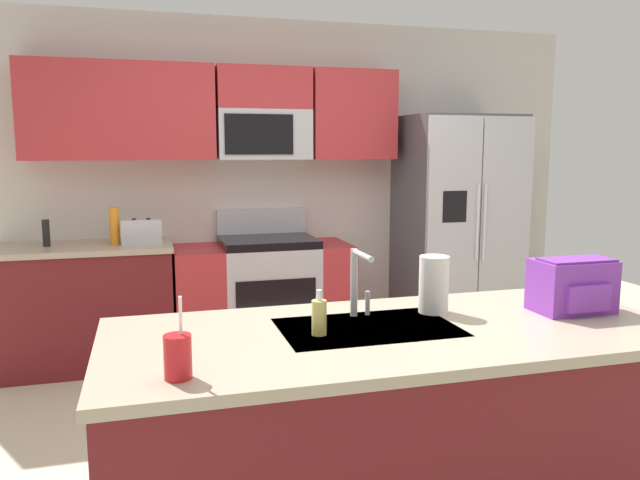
{
  "coord_description": "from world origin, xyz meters",
  "views": [
    {
      "loc": [
        -1.01,
        -2.86,
        1.58
      ],
      "look_at": [
        -0.03,
        0.6,
        1.05
      ],
      "focal_mm": 34.67,
      "sensor_mm": 36.0,
      "label": 1
    }
  ],
  "objects_px": {
    "toaster": "(142,231)",
    "pepper_mill": "(46,233)",
    "refrigerator": "(457,229)",
    "bottle_orange": "(115,226)",
    "paper_towel_roll": "(434,284)",
    "soap_dispenser": "(319,317)",
    "sink_faucet": "(358,277)",
    "drink_cup_red": "(178,356)",
    "range_oven": "(264,295)",
    "backpack": "(573,284)"
  },
  "relations": [
    {
      "from": "refrigerator",
      "to": "backpack",
      "type": "height_order",
      "value": "refrigerator"
    },
    {
      "from": "soap_dispenser",
      "to": "paper_towel_roll",
      "type": "relative_size",
      "value": 0.71
    },
    {
      "from": "sink_faucet",
      "to": "paper_towel_roll",
      "type": "relative_size",
      "value": 1.17
    },
    {
      "from": "bottle_orange",
      "to": "backpack",
      "type": "xyz_separation_m",
      "value": [
        1.94,
        -2.45,
        -0.02
      ]
    },
    {
      "from": "range_oven",
      "to": "toaster",
      "type": "bearing_deg",
      "value": -176.66
    },
    {
      "from": "pepper_mill",
      "to": "bottle_orange",
      "type": "distance_m",
      "value": 0.47
    },
    {
      "from": "range_oven",
      "to": "backpack",
      "type": "height_order",
      "value": "backpack"
    },
    {
      "from": "toaster",
      "to": "pepper_mill",
      "type": "relative_size",
      "value": 1.47
    },
    {
      "from": "soap_dispenser",
      "to": "paper_towel_roll",
      "type": "xyz_separation_m",
      "value": [
        0.55,
        0.17,
        0.05
      ]
    },
    {
      "from": "drink_cup_red",
      "to": "bottle_orange",
      "type": "bearing_deg",
      "value": 96.11
    },
    {
      "from": "toaster",
      "to": "sink_faucet",
      "type": "height_order",
      "value": "sink_faucet"
    },
    {
      "from": "range_oven",
      "to": "toaster",
      "type": "relative_size",
      "value": 4.86
    },
    {
      "from": "sink_faucet",
      "to": "soap_dispenser",
      "type": "xyz_separation_m",
      "value": [
        -0.21,
        -0.18,
        -0.1
      ]
    },
    {
      "from": "bottle_orange",
      "to": "sink_faucet",
      "type": "bearing_deg",
      "value": -65.68
    },
    {
      "from": "refrigerator",
      "to": "sink_faucet",
      "type": "distance_m",
      "value": 2.83
    },
    {
      "from": "drink_cup_red",
      "to": "paper_towel_roll",
      "type": "xyz_separation_m",
      "value": [
        1.07,
        0.49,
        0.05
      ]
    },
    {
      "from": "soap_dispenser",
      "to": "sink_faucet",
      "type": "bearing_deg",
      "value": 40.7
    },
    {
      "from": "backpack",
      "to": "range_oven",
      "type": "bearing_deg",
      "value": 108.88
    },
    {
      "from": "refrigerator",
      "to": "toaster",
      "type": "bearing_deg",
      "value": 179.56
    },
    {
      "from": "pepper_mill",
      "to": "drink_cup_red",
      "type": "xyz_separation_m",
      "value": [
        0.76,
        -2.84,
        -0.03
      ]
    },
    {
      "from": "soap_dispenser",
      "to": "pepper_mill",
      "type": "bearing_deg",
      "value": 116.93
    },
    {
      "from": "drink_cup_red",
      "to": "range_oven",
      "type": "bearing_deg",
      "value": 74.57
    },
    {
      "from": "refrigerator",
      "to": "bottle_orange",
      "type": "height_order",
      "value": "refrigerator"
    },
    {
      "from": "pepper_mill",
      "to": "sink_faucet",
      "type": "relative_size",
      "value": 0.68
    },
    {
      "from": "soap_dispenser",
      "to": "backpack",
      "type": "distance_m",
      "value": 1.12
    },
    {
      "from": "toaster",
      "to": "pepper_mill",
      "type": "xyz_separation_m",
      "value": [
        -0.65,
        0.05,
        0.0
      ]
    },
    {
      "from": "pepper_mill",
      "to": "paper_towel_roll",
      "type": "bearing_deg",
      "value": -52.11
    },
    {
      "from": "bottle_orange",
      "to": "soap_dispenser",
      "type": "xyz_separation_m",
      "value": [
        0.82,
        -2.48,
        -0.07
      ]
    },
    {
      "from": "toaster",
      "to": "bottle_orange",
      "type": "xyz_separation_m",
      "value": [
        -0.18,
        -0.0,
        0.04
      ]
    },
    {
      "from": "drink_cup_red",
      "to": "soap_dispenser",
      "type": "height_order",
      "value": "drink_cup_red"
    },
    {
      "from": "drink_cup_red",
      "to": "backpack",
      "type": "distance_m",
      "value": 1.68
    },
    {
      "from": "soap_dispenser",
      "to": "backpack",
      "type": "height_order",
      "value": "backpack"
    },
    {
      "from": "toaster",
      "to": "soap_dispenser",
      "type": "distance_m",
      "value": 2.56
    },
    {
      "from": "refrigerator",
      "to": "paper_towel_roll",
      "type": "distance_m",
      "value": 2.65
    },
    {
      "from": "drink_cup_red",
      "to": "paper_towel_roll",
      "type": "distance_m",
      "value": 1.18
    },
    {
      "from": "range_oven",
      "to": "sink_faucet",
      "type": "distance_m",
      "value": 2.43
    },
    {
      "from": "soap_dispenser",
      "to": "bottle_orange",
      "type": "bearing_deg",
      "value": 108.38
    },
    {
      "from": "drink_cup_red",
      "to": "paper_towel_roll",
      "type": "bearing_deg",
      "value": 24.31
    },
    {
      "from": "range_oven",
      "to": "bottle_orange",
      "type": "distance_m",
      "value": 1.24
    },
    {
      "from": "refrigerator",
      "to": "toaster",
      "type": "height_order",
      "value": "refrigerator"
    },
    {
      "from": "refrigerator",
      "to": "toaster",
      "type": "relative_size",
      "value": 6.61
    },
    {
      "from": "bottle_orange",
      "to": "soap_dispenser",
      "type": "bearing_deg",
      "value": -71.62
    },
    {
      "from": "sink_faucet",
      "to": "pepper_mill",
      "type": "bearing_deg",
      "value": 122.57
    },
    {
      "from": "sink_faucet",
      "to": "paper_towel_roll",
      "type": "distance_m",
      "value": 0.34
    },
    {
      "from": "bottle_orange",
      "to": "backpack",
      "type": "bearing_deg",
      "value": -51.66
    },
    {
      "from": "toaster",
      "to": "sink_faucet",
      "type": "bearing_deg",
      "value": -69.63
    },
    {
      "from": "pepper_mill",
      "to": "paper_towel_roll",
      "type": "height_order",
      "value": "paper_towel_roll"
    },
    {
      "from": "range_oven",
      "to": "refrigerator",
      "type": "height_order",
      "value": "refrigerator"
    },
    {
      "from": "toaster",
      "to": "backpack",
      "type": "bearing_deg",
      "value": -54.42
    },
    {
      "from": "refrigerator",
      "to": "sink_faucet",
      "type": "xyz_separation_m",
      "value": [
        -1.67,
        -2.28,
        0.14
      ]
    }
  ]
}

